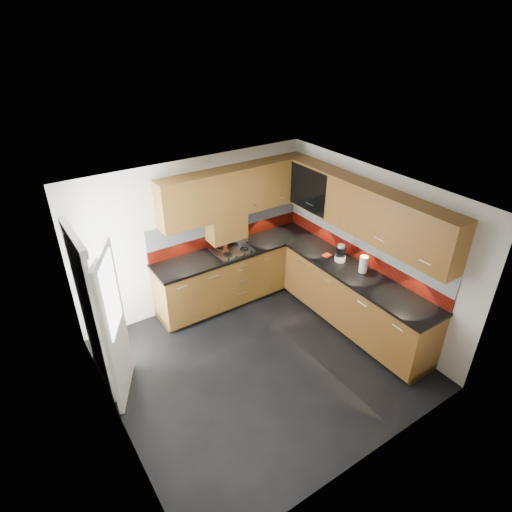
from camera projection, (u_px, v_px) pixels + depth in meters
room at (262, 270)px, 5.10m from camera, size 4.00×3.80×2.64m
base_cabinets at (292, 288)px, 6.66m from camera, size 2.70×3.20×0.95m
countertop at (293, 262)px, 6.40m from camera, size 2.72×3.22×0.04m
backsplash at (296, 235)px, 6.53m from camera, size 2.70×3.20×0.54m
upper_cabinets at (302, 200)px, 6.09m from camera, size 2.50×3.20×0.72m
extractor_hood at (226, 227)px, 6.61m from camera, size 0.60×0.33×0.40m
glass_cabinet at (315, 186)px, 6.51m from camera, size 0.32×0.80×0.66m
back_door at (101, 319)px, 5.02m from camera, size 0.42×1.19×2.04m
gas_hob at (232, 250)px, 6.65m from camera, size 0.59×0.51×0.05m
utensil_pot at (224, 241)px, 6.74m from camera, size 0.12×0.12×0.42m
toaster at (240, 238)px, 6.85m from camera, size 0.28×0.22×0.17m
food_processor at (341, 254)px, 6.33m from camera, size 0.16×0.16×0.27m
paper_towel at (363, 264)px, 6.06m from camera, size 0.15×0.15×0.25m
orange_cloth at (327, 255)px, 6.52m from camera, size 0.14×0.13×0.01m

